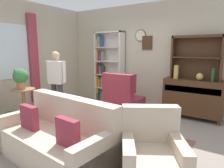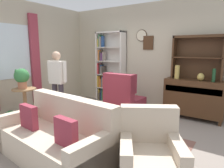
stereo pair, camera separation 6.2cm
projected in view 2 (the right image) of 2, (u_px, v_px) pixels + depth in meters
The scene contains 19 objects.
ground_plane at pixel (102, 133), 3.93m from camera, with size 5.40×4.60×0.02m, color gray.
wall_back at pixel (149, 57), 5.41m from camera, with size 5.00×0.09×2.80m.
wall_left at pixel (21, 58), 5.05m from camera, with size 0.16×4.20×2.80m.
area_rug at pixel (101, 141), 3.57m from camera, with size 2.83×1.84×0.01m, color brown.
bookshelf at pixel (108, 69), 6.00m from camera, with size 0.90×0.30×2.10m.
sideboard at pixel (194, 97), 4.65m from camera, with size 1.30×0.45×0.92m.
sideboard_hutch at pixel (198, 51), 4.55m from camera, with size 1.10×0.26×1.00m.
vase_tall at pixel (177, 72), 4.70m from camera, with size 0.11×0.11×0.32m, color tan.
vase_round at pixel (201, 77), 4.44m from camera, with size 0.15×0.15×0.17m, color tan.
bottle_wine at pixel (214, 75), 4.26m from camera, with size 0.07×0.07×0.29m, color #194223.
couch_floral at pixel (57, 139), 2.96m from camera, with size 1.87×1.01×0.90m.
armchair_floral at pixel (150, 157), 2.50m from camera, with size 1.04×1.06×0.88m.
wingback_chair at pixel (123, 100), 4.91m from camera, with size 0.81×0.82×1.05m.
plant_stand at pixel (25, 101), 4.58m from camera, with size 0.52×0.52×0.73m.
potted_plant_large at pixel (22, 77), 4.50m from camera, with size 0.33×0.33×0.45m.
potted_plant_small at pixel (11, 117), 4.21m from camera, with size 0.25×0.25×0.34m.
person_reading at pixel (57, 80), 4.67m from camera, with size 0.53×0.26×1.56m.
coffee_table at pixel (100, 119), 3.67m from camera, with size 0.80×0.50×0.42m.
book_stack at pixel (104, 113), 3.70m from camera, with size 0.19×0.15×0.06m.
Camera 2 is at (2.24, -2.95, 1.63)m, focal length 32.20 mm.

